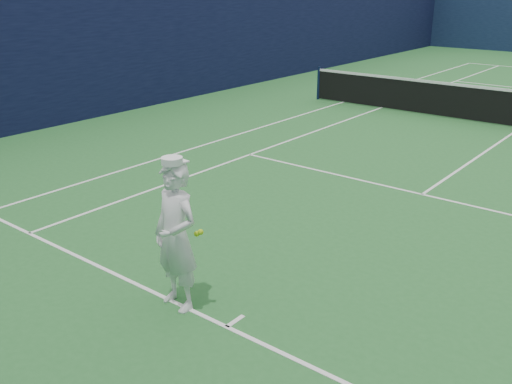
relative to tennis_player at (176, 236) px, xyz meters
The scene contains 1 object.
tennis_player is the anchor object (origin of this frame).
Camera 1 is at (3.73, -16.03, 3.73)m, focal length 40.00 mm.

